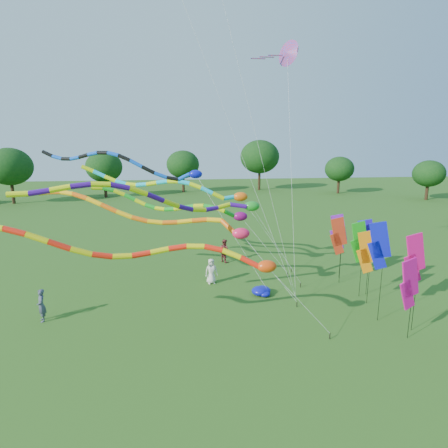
{
  "coord_description": "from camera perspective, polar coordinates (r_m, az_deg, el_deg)",
  "views": [
    {
      "loc": [
        -4.22,
        -15.54,
        8.97
      ],
      "look_at": [
        -1.73,
        3.59,
        4.8
      ],
      "focal_mm": 30.0,
      "sensor_mm": 36.0,
      "label": 1
    }
  ],
  "objects": [
    {
      "name": "ground",
      "position": [
        18.43,
        7.09,
        -17.03
      ],
      "size": [
        160.0,
        160.0,
        0.0
      ],
      "primitive_type": "plane",
      "color": "#255817",
      "rests_on": "ground"
    },
    {
      "name": "tree_ring",
      "position": [
        16.65,
        1.87,
        0.05
      ],
      "size": [
        116.68,
        117.23,
        9.69
      ],
      "color": "#382314",
      "rests_on": "ground"
    },
    {
      "name": "tube_kite_red",
      "position": [
        16.25,
        -8.46,
        -4.44
      ],
      "size": [
        14.26,
        1.12,
        6.47
      ],
      "rotation": [
        0.0,
        0.0,
        -0.04
      ],
      "color": "black",
      "rests_on": "ground"
    },
    {
      "name": "tube_kite_orange",
      "position": [
        21.94,
        -9.42,
        1.08
      ],
      "size": [
        14.7,
        5.28,
        6.86
      ],
      "rotation": [
        0.0,
        0.0,
        -0.36
      ],
      "color": "black",
      "rests_on": "ground"
    },
    {
      "name": "tube_kite_purple",
      "position": [
        18.91,
        -7.14,
        3.56
      ],
      "size": [
        14.47,
        5.14,
        7.92
      ],
      "rotation": [
        0.0,
        0.0,
        0.35
      ],
      "color": "black",
      "rests_on": "ground"
    },
    {
      "name": "tube_kite_blue",
      "position": [
        22.66,
        -13.42,
        8.64
      ],
      "size": [
        13.23,
        4.12,
        9.12
      ],
      "rotation": [
        0.0,
        0.0,
        -0.26
      ],
      "color": "black",
      "rests_on": "ground"
    },
    {
      "name": "tube_kite_cyan",
      "position": [
        26.03,
        -6.32,
        5.52
      ],
      "size": [
        14.3,
        3.13,
        7.95
      ],
      "rotation": [
        0.0,
        0.0,
        -0.18
      ],
      "color": "black",
      "rests_on": "ground"
    },
    {
      "name": "tube_kite_green",
      "position": [
        25.13,
        -5.41,
        2.53
      ],
      "size": [
        12.82,
        2.43,
        6.74
      ],
      "rotation": [
        0.0,
        0.0,
        -0.16
      ],
      "color": "black",
      "rests_on": "ground"
    },
    {
      "name": "delta_kite_high_c",
      "position": [
        25.04,
        9.59,
        24.32
      ],
      "size": [
        3.26,
        4.99,
        15.18
      ],
      "rotation": [
        0.0,
        0.0,
        0.52
      ],
      "color": "black",
      "rests_on": "ground"
    },
    {
      "name": "banner_pole_green",
      "position": [
        23.05,
        19.92,
        -2.61
      ],
      "size": [
        1.16,
        0.11,
        4.63
      ],
      "rotation": [
        0.0,
        0.0,
        0.02
      ],
      "color": "black",
      "rests_on": "ground"
    },
    {
      "name": "banner_pole_orange",
      "position": [
        22.32,
        20.87,
        -4.03
      ],
      "size": [
        1.15,
        0.31,
        4.3
      ],
      "rotation": [
        0.0,
        0.0,
        -0.21
      ],
      "color": "black",
      "rests_on": "ground"
    },
    {
      "name": "banner_pole_magenta_b",
      "position": [
        19.76,
        27.06,
        -4.73
      ],
      "size": [
        1.16,
        0.13,
        4.94
      ],
      "rotation": [
        0.0,
        0.0,
        0.05
      ],
      "color": "black",
      "rests_on": "ground"
    },
    {
      "name": "banner_pole_red",
      "position": [
        25.02,
        17.02,
        -1.79
      ],
      "size": [
        1.16,
        0.18,
        4.42
      ],
      "rotation": [
        0.0,
        0.0,
        -0.09
      ],
      "color": "black",
      "rests_on": "ground"
    },
    {
      "name": "banner_pole_violet",
      "position": [
        25.95,
        17.0,
        -1.22
      ],
      "size": [
        1.13,
        0.42,
        4.45
      ],
      "rotation": [
        0.0,
        0.0,
        -0.3
      ],
      "color": "black",
      "rests_on": "ground"
    },
    {
      "name": "banner_pole_blue_b",
      "position": [
        23.63,
        20.82,
        -2.25
      ],
      "size": [
        1.13,
        0.44,
        4.66
      ],
      "rotation": [
        0.0,
        0.0,
        -0.32
      ],
      "color": "black",
      "rests_on": "ground"
    },
    {
      "name": "banner_pole_blue_a",
      "position": [
        20.16,
        22.55,
        -3.1
      ],
      "size": [
        1.09,
        0.54,
        5.25
      ],
      "rotation": [
        0.0,
        0.0,
        -0.42
      ],
      "color": "black",
      "rests_on": "ground"
    },
    {
      "name": "banner_pole_magenta_a",
      "position": [
        19.12,
        26.4,
        -8.22
      ],
      "size": [
        1.15,
        0.36,
        3.97
      ],
      "rotation": [
        0.0,
        0.0,
        0.24
      ],
      "color": "black",
      "rests_on": "ground"
    },
    {
      "name": "blue_nylon_heap",
      "position": [
        23.33,
        7.21,
        -9.86
      ],
      "size": [
        1.57,
        1.59,
        0.54
      ],
      "color": "#0D11A9",
      "rests_on": "ground"
    },
    {
      "name": "person_a",
      "position": [
        24.53,
        -1.95,
        -7.19
      ],
      "size": [
        0.89,
        0.65,
        1.66
      ],
      "primitive_type": "imported",
      "rotation": [
        0.0,
        0.0,
        0.16
      ],
      "color": "silver",
      "rests_on": "ground"
    },
    {
      "name": "person_b",
      "position": [
        21.68,
        -26.06,
        -11.09
      ],
      "size": [
        0.62,
        0.74,
        1.72
      ],
      "primitive_type": "imported",
      "rotation": [
        0.0,
        0.0,
        -1.18
      ],
      "color": "#3D4156",
      "rests_on": "ground"
    },
    {
      "name": "person_c",
      "position": [
        28.84,
        0.07,
        -4.06
      ],
      "size": [
        1.04,
        1.1,
        1.79
      ],
      "primitive_type": "imported",
      "rotation": [
        0.0,
        0.0,
        2.14
      ],
      "color": "maroon",
      "rests_on": "ground"
    }
  ]
}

